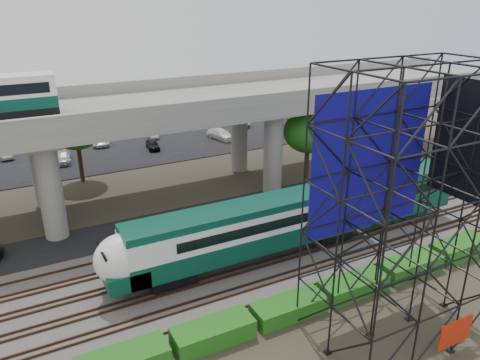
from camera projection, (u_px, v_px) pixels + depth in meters
ground at (241, 283)px, 31.40m from camera, size 140.00×140.00×0.00m
ballast_bed at (228, 267)px, 33.01m from camera, size 90.00×12.00×0.20m
service_road at (184, 220)px, 40.04m from camera, size 90.00×5.00×0.08m
parking_lot at (117, 147)px, 59.41m from camera, size 90.00×18.00×0.08m
harbor_water at (84, 112)px, 77.55m from camera, size 140.00×40.00×0.03m
rail_tracks at (228, 265)px, 32.94m from camera, size 90.00×9.52×0.16m
commuter_train at (282, 219)px, 33.88m from camera, size 29.30×3.06×4.30m
overpass at (146, 115)px, 41.11m from camera, size 80.00×12.00×12.40m
scaffold_tower at (407, 211)px, 24.48m from camera, size 9.36×6.36×15.00m
hedge_strip at (289, 307)px, 28.08m from camera, size 34.60×1.80×1.20m
trees at (107, 149)px, 40.66m from camera, size 40.94×16.94×7.69m
parked_cars at (134, 141)px, 59.76m from camera, size 37.43×9.71×1.32m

